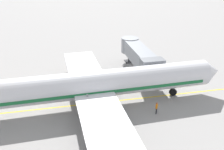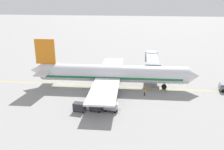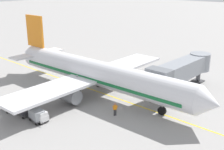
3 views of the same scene
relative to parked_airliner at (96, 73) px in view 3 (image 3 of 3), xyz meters
name	(u,v)px [view 3 (image 3 of 3)]	position (x,y,z in m)	size (l,w,h in m)	color
ground_plane	(107,95)	(-0.54, 1.73, -3.19)	(400.00, 400.00, 0.00)	gray
gate_lead_in_line	(107,95)	(-0.54, 1.73, -3.18)	(0.24, 80.00, 0.01)	gold
parked_airliner	(96,73)	(0.00, 0.00, 0.00)	(30.15, 37.29, 10.63)	silver
jet_bridge	(182,69)	(-9.52, 9.00, 0.27)	(14.89, 3.50, 4.98)	gray
baggage_tug_lead	(39,116)	(11.14, 1.35, -2.47)	(1.30, 2.51, 1.62)	silver
baggage_cart_front	(37,114)	(11.46, 1.24, -2.24)	(1.59, 2.97, 1.58)	#4C4C51
baggage_cart_second_in_train	(24,109)	(11.60, -1.40, -2.24)	(1.59, 2.97, 1.58)	#4C4C51
baggage_cart_third_in_train	(8,104)	(12.09, -4.29, -2.24)	(1.59, 2.97, 1.58)	#4C4C51
ground_crew_wing_walker	(115,109)	(3.85, 7.20, -2.23)	(0.65, 0.47, 1.69)	#232328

